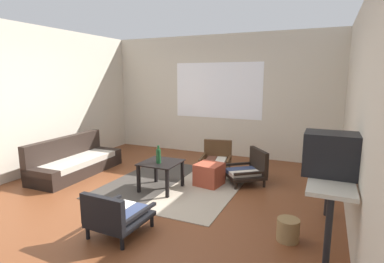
% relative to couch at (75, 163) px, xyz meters
% --- Properties ---
extents(ground_plane, '(7.80, 7.80, 0.00)m').
position_rel_couch_xyz_m(ground_plane, '(1.92, -0.53, -0.21)').
color(ground_plane, brown).
extents(far_wall_with_window, '(5.60, 0.13, 2.70)m').
position_rel_couch_xyz_m(far_wall_with_window, '(1.92, 2.53, 1.14)').
color(far_wall_with_window, beige).
rests_on(far_wall_with_window, ground).
extents(side_wall_right, '(0.12, 6.60, 2.70)m').
position_rel_couch_xyz_m(side_wall_right, '(4.58, -0.23, 1.14)').
color(side_wall_right, beige).
rests_on(side_wall_right, ground).
extents(side_wall_left, '(0.12, 6.60, 2.70)m').
position_rel_couch_xyz_m(side_wall_left, '(-0.74, -0.23, 1.14)').
color(side_wall_left, beige).
rests_on(side_wall_left, ground).
extents(area_rug, '(2.09, 2.26, 0.01)m').
position_rel_couch_xyz_m(area_rug, '(1.97, 0.24, -0.20)').
color(area_rug, '#38332D').
rests_on(area_rug, ground).
extents(couch, '(0.73, 1.81, 0.68)m').
position_rel_couch_xyz_m(couch, '(0.00, 0.00, 0.00)').
color(couch, black).
rests_on(couch, ground).
extents(coffee_table, '(0.58, 0.59, 0.46)m').
position_rel_couch_xyz_m(coffee_table, '(1.88, -0.05, 0.16)').
color(coffee_table, black).
rests_on(coffee_table, ground).
extents(armchair_by_window, '(0.65, 0.68, 0.56)m').
position_rel_couch_xyz_m(armchair_by_window, '(2.33, 1.26, 0.03)').
color(armchair_by_window, '#472D19').
rests_on(armchair_by_window, ground).
extents(armchair_striped_foreground, '(0.59, 0.66, 0.54)m').
position_rel_couch_xyz_m(armchair_striped_foreground, '(2.12, -1.49, 0.03)').
color(armchair_striped_foreground, black).
rests_on(armchair_striped_foreground, ground).
extents(armchair_corner, '(0.82, 0.82, 0.57)m').
position_rel_couch_xyz_m(armchair_corner, '(3.07, 0.82, 0.03)').
color(armchair_corner, black).
rests_on(armchair_corner, ground).
extents(ottoman_orange, '(0.45, 0.45, 0.37)m').
position_rel_couch_xyz_m(ottoman_orange, '(2.50, 0.45, -0.03)').
color(ottoman_orange, '#993D28').
rests_on(ottoman_orange, ground).
extents(console_shelf, '(0.42, 1.46, 0.79)m').
position_rel_couch_xyz_m(console_shelf, '(4.29, -0.63, 0.49)').
color(console_shelf, beige).
rests_on(console_shelf, ground).
extents(crt_television, '(0.55, 0.39, 0.43)m').
position_rel_couch_xyz_m(crt_television, '(4.28, -0.76, 0.80)').
color(crt_television, black).
rests_on(crt_television, console_shelf).
extents(clay_vase, '(0.24, 0.24, 0.31)m').
position_rel_couch_xyz_m(clay_vase, '(4.29, -0.27, 0.69)').
color(clay_vase, brown).
rests_on(clay_vase, console_shelf).
extents(glass_bottle, '(0.07, 0.07, 0.28)m').
position_rel_couch_xyz_m(glass_bottle, '(1.88, -0.13, 0.37)').
color(glass_bottle, '#194723').
rests_on(glass_bottle, coffee_table).
extents(wicker_basket, '(0.24, 0.24, 0.25)m').
position_rel_couch_xyz_m(wicker_basket, '(3.91, -0.81, -0.09)').
color(wicker_basket, olive).
rests_on(wicker_basket, ground).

